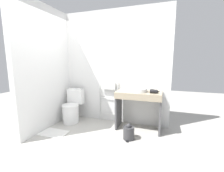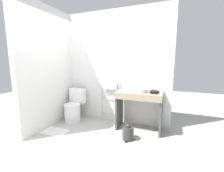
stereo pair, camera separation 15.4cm
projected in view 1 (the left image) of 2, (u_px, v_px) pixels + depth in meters
ground_plane at (89, 147)px, 2.62m from camera, size 12.00×12.00×0.00m
wall_back at (113, 68)px, 3.64m from camera, size 2.69×0.12×2.67m
wall_side at (50, 68)px, 3.40m from camera, size 0.12×1.89×2.67m
toilet at (72, 109)px, 3.69m from camera, size 0.42×0.52×0.81m
towel_radiator at (108, 92)px, 3.66m from camera, size 0.50×0.06×1.02m
vanity_counter at (139, 104)px, 3.22m from camera, size 0.95×0.53×0.85m
sink_basin at (138, 90)px, 3.16m from camera, size 0.39×0.39×0.08m
faucet at (140, 86)px, 3.35m from camera, size 0.02×0.10×0.14m
cup_near_wall at (124, 87)px, 3.48m from camera, size 0.08×0.08×0.10m
cup_near_edge at (128, 88)px, 3.40m from camera, size 0.08×0.08×0.09m
hair_dryer at (154, 91)px, 3.00m from camera, size 0.19×0.17×0.08m
trash_bin at (129, 132)px, 2.87m from camera, size 0.22×0.25×0.31m
bath_mat at (54, 133)px, 3.12m from camera, size 0.56×0.36×0.01m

